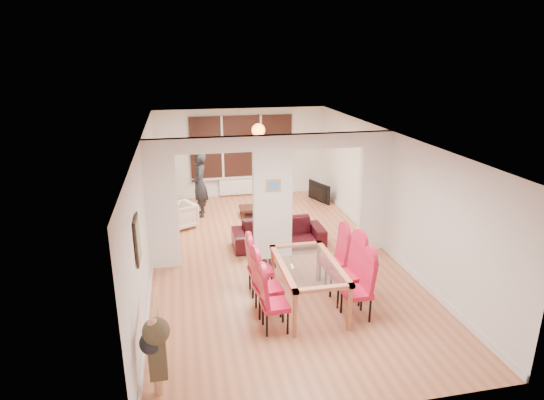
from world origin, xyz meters
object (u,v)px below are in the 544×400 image
object	(u,v)px
sofa	(279,234)
television	(316,192)
bowl	(265,205)
dining_chair_rc	(333,259)
dining_chair_lb	(268,284)
bottle	(269,199)
dining_chair_lc	(260,267)
dining_chair_rb	(346,271)
person	(200,185)
armchair	(180,215)
dining_chair_ra	(357,288)
coffee_table	(261,211)
dining_chair_la	(275,301)
dining_table	(308,285)

from	to	relation	value
sofa	television	bearing A→B (deg)	59.02
bowl	dining_chair_rc	bearing A→B (deg)	-82.77
dining_chair_lb	bottle	size ratio (longest dim) A/B	3.49
dining_chair_lc	television	world-z (taller)	dining_chair_lc
dining_chair_rb	person	distance (m)	5.39
armchair	dining_chair_ra	bearing A→B (deg)	3.46
sofa	coffee_table	world-z (taller)	sofa
dining_chair_lc	dining_chair_rc	bearing A→B (deg)	-2.18
dining_chair_lb	coffee_table	bearing A→B (deg)	73.05
dining_chair_la	dining_chair_rb	size ratio (longest dim) A/B	0.88
sofa	bowl	bearing A→B (deg)	88.26
dining_chair_rb	bottle	world-z (taller)	dining_chair_rb
dining_table	television	size ratio (longest dim) A/B	1.79
dining_table	television	bearing A→B (deg)	71.53
dining_chair_la	dining_chair_lc	distance (m)	1.17
dining_chair_lb	person	xyz separation A→B (m)	(-0.82, 5.00, 0.32)
dining_chair_rb	coffee_table	bearing A→B (deg)	88.70
armchair	dining_chair_rc	bearing A→B (deg)	10.41
dining_chair_ra	dining_chair_lc	bearing A→B (deg)	140.63
dining_chair_rc	television	size ratio (longest dim) A/B	1.12
dining_chair_lc	person	distance (m)	4.41
armchair	television	distance (m)	4.08
dining_chair_lc	dining_chair_rc	xyz separation A→B (m)	(1.35, 0.01, 0.02)
dining_chair_lc	sofa	bearing A→B (deg)	66.05
bottle	sofa	bearing A→B (deg)	-95.80
dining_chair_ra	television	world-z (taller)	dining_chair_ra
dining_table	bowl	distance (m)	4.61
armchair	bowl	xyz separation A→B (m)	(2.20, 0.43, -0.03)
person	armchair	bearing A→B (deg)	-31.97
dining_chair_la	television	bearing A→B (deg)	65.38
dining_table	coffee_table	size ratio (longest dim) A/B	1.57
sofa	armchair	xyz separation A→B (m)	(-2.12, 1.61, 0.02)
armchair	bowl	world-z (taller)	armchair
television	bottle	size ratio (longest dim) A/B	3.15
sofa	armchair	size ratio (longest dim) A/B	2.96
dining_chair_rc	bowl	xyz separation A→B (m)	(-0.51, 3.98, -0.26)
dining_chair_lc	dining_chair_rb	xyz separation A→B (m)	(1.37, -0.59, 0.06)
dining_chair_rc	coffee_table	bearing A→B (deg)	94.06
dining_table	dining_chair_rb	bearing A→B (deg)	1.72
dining_chair_lb	armchair	distance (m)	4.46
dining_table	bowl	world-z (taller)	dining_table
dining_chair_rb	dining_chair_ra	bearing A→B (deg)	-99.64
person	dining_chair_lb	bearing A→B (deg)	12.79
dining_chair_lc	bowl	distance (m)	4.09
dining_chair_rb	armchair	xyz separation A→B (m)	(-2.73, 4.16, -0.27)
dining_chair_la	television	distance (m)	6.51
dining_chair_lb	bowl	bearing A→B (deg)	71.75
person	dining_chair_la	bearing A→B (deg)	12.12
dining_chair_lb	coffee_table	world-z (taller)	dining_chair_lb
bottle	dining_table	bearing A→B (deg)	-93.42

